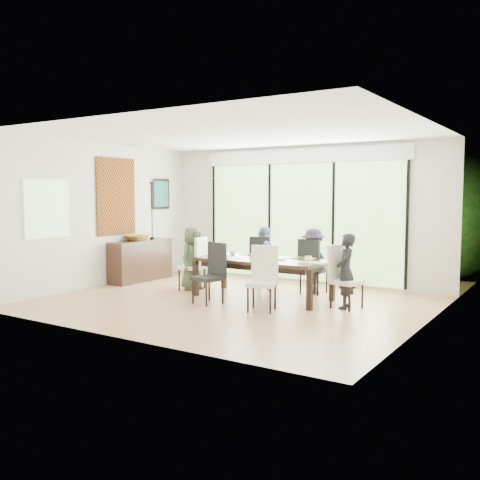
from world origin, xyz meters
The scene contains 62 objects.
floor centered at (0.00, 0.00, -0.01)m, with size 6.00×5.00×0.01m, color #975E3C.
ceiling centered at (0.00, 0.00, 2.71)m, with size 6.00×5.00×0.01m, color white.
wall_back centered at (0.00, 2.51, 1.35)m, with size 6.00×0.02×2.70m, color beige.
wall_front centered at (0.00, -2.51, 1.35)m, with size 6.00×0.02×2.70m, color beige.
wall_left centered at (-3.01, 0.00, 1.35)m, with size 0.02×5.00×2.70m, color silver.
wall_right centered at (3.01, 0.00, 1.35)m, with size 0.02×5.00×2.70m, color silver.
glass_doors centered at (0.00, 2.47, 1.20)m, with size 4.20×0.02×2.30m, color #598C3F.
blinds_header centered at (0.00, 2.46, 2.50)m, with size 4.40×0.06×0.28m, color white.
mullion_a centered at (-2.10, 2.46, 1.20)m, with size 0.05×0.04×2.30m, color black.
mullion_b centered at (-0.70, 2.46, 1.20)m, with size 0.05×0.04×2.30m, color black.
mullion_c centered at (0.70, 2.46, 1.20)m, with size 0.05×0.04×2.30m, color black.
mullion_d centered at (2.10, 2.46, 1.20)m, with size 0.05×0.04×2.30m, color black.
side_window centered at (-2.97, -1.20, 1.50)m, with size 0.02×0.90×1.00m, color #8CAD7F.
deck centered at (0.00, 3.40, -0.05)m, with size 6.00×1.80×0.10m, color brown.
rail_top centered at (0.00, 4.20, 0.55)m, with size 6.00×0.08×0.06m, color brown.
foliage_left centered at (-1.80, 5.20, 1.44)m, with size 3.20×3.20×3.20m, color #14380F.
foliage_mid centered at (0.40, 5.80, 1.80)m, with size 4.00×4.00×4.00m, color #14380F.
foliage_right centered at (2.20, 5.00, 1.26)m, with size 2.80×2.80×2.80m, color #14380F.
foliage_far centered at (-0.60, 6.50, 1.62)m, with size 3.60×3.60×3.60m, color #14380F.
table_top centered at (0.22, 0.60, 0.64)m, with size 2.14×0.98×0.05m, color black.
table_apron centered at (0.22, 0.60, 0.56)m, with size 1.96×0.80×0.09m, color black.
table_leg_fl centered at (-0.86, 0.17, 0.31)m, with size 0.08×0.08×0.62m, color black.
table_leg_fr centered at (1.30, 0.17, 0.31)m, with size 0.08×0.08×0.62m, color black.
table_leg_bl centered at (-0.86, 1.03, 0.31)m, with size 0.08×0.08×0.62m, color black.
table_leg_br centered at (1.30, 1.03, 0.31)m, with size 0.08×0.08×0.62m, color black.
chair_left_end centered at (-1.28, 0.60, 0.49)m, with size 0.41×0.41×0.98m, color white, non-canonical shape.
chair_right_end centered at (1.72, 0.60, 0.49)m, with size 0.41×0.41×0.98m, color white, non-canonical shape.
chair_far_left centered at (-0.23, 1.45, 0.49)m, with size 0.41×0.41×0.98m, color black, non-canonical shape.
chair_far_right centered at (0.77, 1.45, 0.49)m, with size 0.41×0.41×0.98m, color black, non-canonical shape.
chair_near_left centered at (-0.28, -0.27, 0.49)m, with size 0.41×0.41×0.98m, color black, non-canonical shape.
chair_near_right centered at (0.72, -0.27, 0.49)m, with size 0.41×0.41×0.98m, color white, non-canonical shape.
person_left_end centered at (-1.26, 0.60, 0.58)m, with size 0.54×0.34×1.15m, color #3C4C33.
person_right_end centered at (1.70, 0.60, 0.58)m, with size 0.54×0.34×1.15m, color black.
person_far_left centered at (-0.23, 1.43, 0.58)m, with size 0.54×0.34×1.15m, color #7389A6.
person_far_right centered at (0.77, 1.43, 0.58)m, with size 0.54×0.34×1.15m, color #272030.
placemat_left centered at (-0.73, 0.60, 0.67)m, with size 0.39×0.29×0.01m, color #A0B440.
placemat_right centered at (1.17, 0.60, 0.67)m, with size 0.39×0.29×0.01m, color #90A93C.
placemat_far_l centered at (-0.23, 1.00, 0.67)m, with size 0.39×0.29×0.01m, color #7DB13F.
placemat_far_r centered at (0.77, 1.00, 0.67)m, with size 0.39×0.29×0.01m, color #8FA83C.
placemat_paper centered at (-0.33, 0.30, 0.67)m, with size 0.39×0.29×0.01m, color white.
tablet_far_l centered at (-0.13, 0.95, 0.68)m, with size 0.23×0.16×0.01m, color black.
tablet_far_r centered at (0.72, 0.95, 0.68)m, with size 0.21×0.15×0.01m, color black.
papers centered at (0.92, 0.55, 0.67)m, with size 0.27×0.20×0.00m, color white.
platter_base centered at (-0.33, 0.30, 0.69)m, with size 0.23×0.23×0.02m, color white.
platter_snacks centered at (-0.33, 0.30, 0.70)m, with size 0.18×0.18×0.01m, color orange.
vase centered at (0.27, 0.65, 0.72)m, with size 0.07×0.07×0.11m, color silver.
hyacinth_stems centered at (0.27, 0.65, 0.83)m, with size 0.04×0.04×0.14m, color #337226.
hyacinth_blooms centered at (0.27, 0.65, 0.92)m, with size 0.10×0.10×0.10m, color #5560D4.
laptop centered at (-0.63, 0.50, 0.68)m, with size 0.29×0.19×0.02m, color silver.
cup_a centered at (-0.48, 0.75, 0.71)m, with size 0.11×0.11×0.09m, color white.
cup_b centered at (0.37, 0.50, 0.71)m, with size 0.09×0.09×0.08m, color white.
cup_c centered at (1.02, 0.70, 0.71)m, with size 0.11×0.11×0.09m, color white.
book centered at (0.47, 0.65, 0.68)m, with size 0.15×0.20×0.02m, color white.
sideboard centered at (-2.76, 0.83, 0.41)m, with size 0.41×1.46×0.82m, color black.
bowl centered at (-2.76, 0.73, 0.88)m, with size 0.43×0.43×0.11m, color brown.
candlestick_base centered at (-2.76, 1.18, 0.84)m, with size 0.09×0.09×0.04m, color black.
candlestick_shaft centered at (-2.76, 1.18, 1.42)m, with size 0.02×0.02×1.14m, color black.
candlestick_pan centered at (-2.76, 1.18, 1.98)m, with size 0.09×0.09×0.03m, color black.
candle centered at (-2.76, 1.18, 2.04)m, with size 0.03×0.03×0.09m, color silver.
tapestry centered at (-2.97, 0.40, 1.70)m, with size 0.02×1.00×1.50m, color #964615.
art_frame centered at (-2.97, 1.70, 1.75)m, with size 0.03×0.55×0.65m, color black.
art_canvas centered at (-2.95, 1.70, 1.75)m, with size 0.01×0.45×0.55m, color #174A49.
Camera 1 is at (4.72, -7.08, 1.76)m, focal length 40.00 mm.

